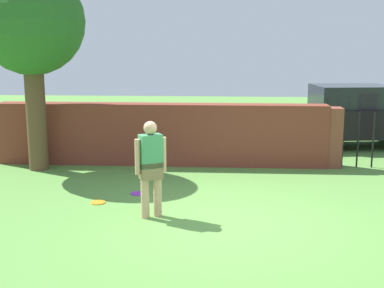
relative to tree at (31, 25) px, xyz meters
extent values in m
plane|color=#568C3D|center=(4.26, -3.29, -3.25)|extent=(40.00, 40.00, 0.00)
cube|color=brown|center=(2.76, 0.66, -2.52)|extent=(7.77, 0.50, 1.46)
cylinder|color=brown|center=(0.00, 0.00, -1.91)|extent=(0.44, 0.44, 2.68)
sphere|color=#286023|center=(0.00, 0.00, 0.08)|extent=(2.36, 2.36, 2.36)
cylinder|color=tan|center=(3.16, -3.07, -2.83)|extent=(0.14, 0.14, 0.85)
cylinder|color=tan|center=(2.96, -3.17, -2.83)|extent=(0.14, 0.14, 0.85)
cube|color=olive|center=(3.06, -3.12, -2.45)|extent=(0.42, 0.36, 0.28)
cube|color=#3F8C59|center=(3.06, -3.12, -2.13)|extent=(0.42, 0.36, 0.55)
sphere|color=tan|center=(3.06, -3.12, -1.74)|extent=(0.22, 0.22, 0.22)
cylinder|color=tan|center=(3.26, -3.02, -2.20)|extent=(0.09, 0.09, 0.58)
cylinder|color=tan|center=(2.86, -3.23, -2.20)|extent=(0.09, 0.09, 0.58)
cube|color=brown|center=(6.74, 0.66, -2.55)|extent=(0.44, 0.44, 1.40)
cylinder|color=black|center=(7.01, 0.66, -2.60)|extent=(0.04, 0.04, 1.30)
cylinder|color=black|center=(7.36, 0.66, -2.60)|extent=(0.04, 0.04, 1.30)
cylinder|color=black|center=(7.70, 0.66, -2.60)|extent=(0.04, 0.04, 1.30)
cube|color=black|center=(7.74, 3.15, -2.53)|extent=(4.38, 2.20, 0.80)
cube|color=#1E2328|center=(7.74, 3.15, -1.83)|extent=(2.17, 1.74, 0.60)
cylinder|color=black|center=(6.49, 2.14, -2.93)|extent=(0.66, 0.30, 0.64)
cylinder|color=black|center=(6.28, 3.82, -2.93)|extent=(0.66, 0.30, 0.64)
cylinder|color=black|center=(8.99, 4.16, -2.93)|extent=(0.66, 0.30, 0.64)
cylinder|color=purple|center=(2.60, -1.83, -3.25)|extent=(0.27, 0.27, 0.02)
cylinder|color=orange|center=(1.97, -2.43, -3.25)|extent=(0.27, 0.27, 0.02)
camera|label=1|loc=(4.26, -11.22, -0.40)|focal=47.88mm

